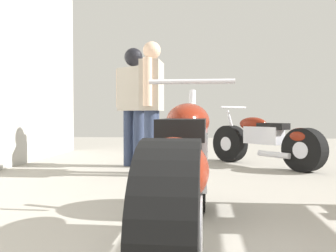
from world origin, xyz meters
TOP-DOWN VIEW (x-y plane):
  - ground_plane at (0.00, 3.19)m, footprint 15.31×15.31m
  - motorcycle_maroon_cruiser at (-0.12, 1.59)m, footprint 0.62×2.09m
  - motorcycle_black_naked at (0.85, 4.75)m, footprint 1.37×1.45m
  - mechanic_in_blue at (-0.63, 3.93)m, footprint 0.25×0.64m
  - mechanic_with_helmet at (-0.97, 4.58)m, footprint 0.59×0.43m

SIDE VIEW (x-z plane):
  - ground_plane at x=0.00m, z-range 0.00..0.00m
  - motorcycle_black_naked at x=0.85m, z-range -0.07..0.77m
  - motorcycle_maroon_cruiser at x=-0.12m, z-range -0.08..0.90m
  - mechanic_in_blue at x=-0.63m, z-range 0.10..1.69m
  - mechanic_with_helmet at x=-0.97m, z-range 0.16..1.80m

